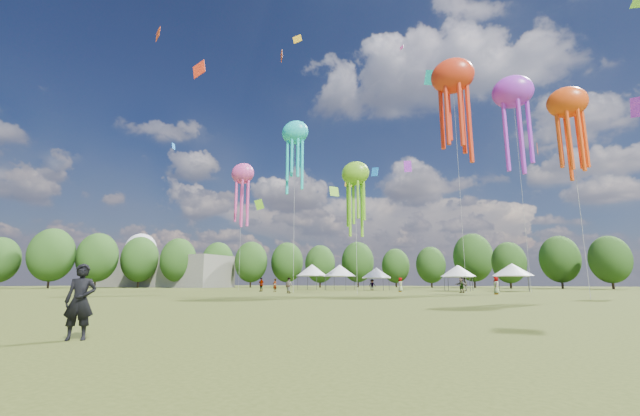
% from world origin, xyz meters
% --- Properties ---
extents(ground, '(300.00, 300.00, 0.00)m').
position_xyz_m(ground, '(0.00, 0.00, 0.00)').
color(ground, '#384416').
rests_on(ground, ground).
extents(observer_main, '(0.70, 0.68, 1.62)m').
position_xyz_m(observer_main, '(6.54, -2.49, 0.81)').
color(observer_main, black).
rests_on(observer_main, ground).
extents(spectator_near, '(1.08, 1.00, 1.79)m').
position_xyz_m(spectator_near, '(-9.00, 32.79, 0.90)').
color(spectator_near, gray).
rests_on(spectator_near, ground).
extents(spectators_far, '(31.25, 19.14, 1.90)m').
position_xyz_m(spectators_far, '(0.69, 46.38, 0.92)').
color(spectators_far, gray).
rests_on(spectators_far, ground).
extents(festival_tents, '(37.04, 7.16, 4.39)m').
position_xyz_m(festival_tents, '(-3.05, 55.14, 3.09)').
color(festival_tents, '#47474C').
rests_on(festival_tents, ground).
extents(show_kites, '(48.76, 25.03, 30.56)m').
position_xyz_m(show_kites, '(4.54, 43.42, 21.80)').
color(show_kites, '#1ADCDD').
rests_on(show_kites, ground).
extents(small_kites, '(70.35, 59.33, 43.40)m').
position_xyz_m(small_kites, '(-1.96, 43.01, 28.14)').
color(small_kites, '#1ADCDD').
rests_on(small_kites, ground).
extents(treeline, '(201.57, 95.24, 13.43)m').
position_xyz_m(treeline, '(-3.87, 62.51, 6.54)').
color(treeline, '#38281C').
rests_on(treeline, ground).
extents(hangar, '(40.00, 12.00, 8.00)m').
position_xyz_m(hangar, '(-72.00, 72.00, 4.00)').
color(hangar, gray).
rests_on(hangar, ground).
extents(radome, '(9.00, 9.00, 16.00)m').
position_xyz_m(radome, '(-88.00, 78.00, 9.99)').
color(radome, white).
rests_on(radome, ground).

